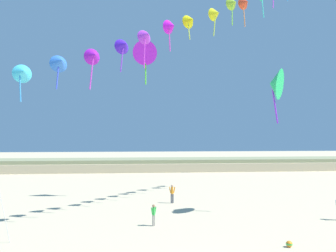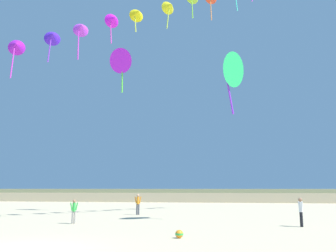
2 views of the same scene
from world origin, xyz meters
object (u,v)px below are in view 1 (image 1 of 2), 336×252
object	(u,v)px
person_near_left	(172,192)
person_mid_center	(154,213)
large_kite_low_lead	(275,84)
beach_ball	(289,244)
large_kite_mid_trail	(146,52)

from	to	relation	value
person_near_left	person_mid_center	distance (m)	8.34
large_kite_low_lead	beach_ball	distance (m)	13.33
large_kite_mid_trail	large_kite_low_lead	bearing A→B (deg)	-37.85
large_kite_mid_trail	person_mid_center	bearing A→B (deg)	-88.69
person_near_left	beach_ball	distance (m)	14.43
person_mid_center	beach_ball	distance (m)	9.12
large_kite_low_lead	beach_ball	xyz separation A→B (m)	(-2.57, -8.15, -10.24)
person_near_left	large_kite_mid_trail	xyz separation A→B (m)	(-2.39, 2.60, 13.59)
person_mid_center	beach_ball	xyz separation A→B (m)	(7.34, -5.38, -0.68)
person_mid_center	large_kite_mid_trail	distance (m)	17.37
beach_ball	large_kite_low_lead	bearing A→B (deg)	72.50
person_near_left	large_kite_low_lead	bearing A→B (deg)	-34.30
large_kite_mid_trail	beach_ball	distance (m)	22.85
person_mid_center	large_kite_low_lead	distance (m)	14.04
beach_ball	large_kite_mid_trail	bearing A→B (deg)	115.30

